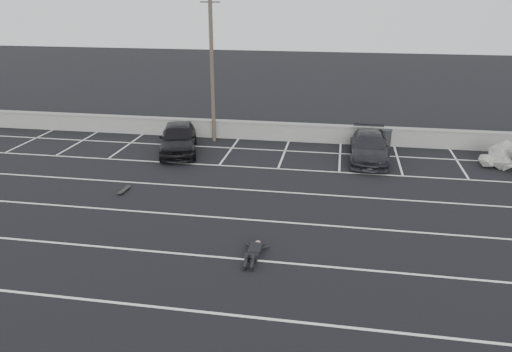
% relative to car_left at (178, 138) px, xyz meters
% --- Properties ---
extents(ground, '(120.00, 120.00, 0.00)m').
position_rel_car_left_xyz_m(ground, '(4.67, -10.73, -0.81)').
color(ground, black).
rests_on(ground, ground).
extents(seawall, '(50.00, 0.45, 1.06)m').
position_rel_car_left_xyz_m(seawall, '(4.67, 3.27, -0.26)').
color(seawall, gray).
rests_on(seawall, ground).
extents(stall_lines, '(36.00, 20.05, 0.01)m').
position_rel_car_left_xyz_m(stall_lines, '(4.59, -6.32, -0.80)').
color(stall_lines, silver).
rests_on(stall_lines, ground).
extents(car_left, '(3.12, 5.08, 1.61)m').
position_rel_car_left_xyz_m(car_left, '(0.00, 0.00, 0.00)').
color(car_left, black).
rests_on(car_left, ground).
extents(car_right, '(2.00, 4.80, 1.39)m').
position_rel_car_left_xyz_m(car_right, '(10.12, 0.41, -0.11)').
color(car_right, '#232228').
rests_on(car_right, ground).
extents(utility_pole, '(1.10, 0.22, 8.26)m').
position_rel_car_left_xyz_m(utility_pole, '(1.34, 2.47, 3.38)').
color(utility_pole, '#4C4238').
rests_on(utility_pole, ground).
extents(trash_bin, '(0.79, 0.79, 1.04)m').
position_rel_car_left_xyz_m(trash_bin, '(11.13, 2.87, -0.28)').
color(trash_bin, black).
rests_on(trash_bin, ground).
extents(person, '(1.06, 2.34, 0.46)m').
position_rel_car_left_xyz_m(person, '(6.01, -10.26, -0.58)').
color(person, black).
rests_on(person, ground).
extents(skateboard, '(0.25, 0.82, 0.10)m').
position_rel_car_left_xyz_m(skateboard, '(-0.60, -5.87, -0.73)').
color(skateboard, black).
rests_on(skateboard, ground).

